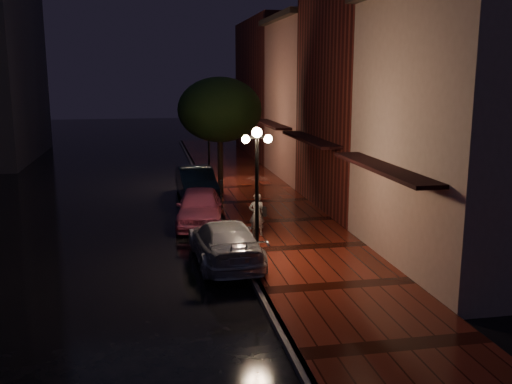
{
  "coord_description": "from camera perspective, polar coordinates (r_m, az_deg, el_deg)",
  "views": [
    {
      "loc": [
        -2.95,
        -22.16,
        6.04
      ],
      "look_at": [
        1.26,
        -0.07,
        1.4
      ],
      "focal_mm": 40.0,
      "sensor_mm": 36.0,
      "label": 1
    }
  ],
  "objects": [
    {
      "name": "storefront_extra",
      "position": [
        43.33,
        2.52,
        10.27
      ],
      "size": [
        5.0,
        12.0,
        10.0
      ],
      "primitive_type": "cube",
      "color": "#511914",
      "rests_on": "ground"
    },
    {
      "name": "navy_car",
      "position": [
        28.35,
        -6.01,
        0.91
      ],
      "size": [
        1.88,
        4.84,
        1.57
      ],
      "primitive_type": "imported",
      "rotation": [
        0.0,
        0.0,
        0.05
      ],
      "color": "black",
      "rests_on": "ground"
    },
    {
      "name": "curb",
      "position": [
        23.13,
        -3.11,
        -3.3
      ],
      "size": [
        0.25,
        60.0,
        0.15
      ],
      "primitive_type": "cube",
      "color": "#595451",
      "rests_on": "ground"
    },
    {
      "name": "sidewalk",
      "position": [
        23.53,
        2.33,
        -3.04
      ],
      "size": [
        4.5,
        60.0,
        0.15
      ],
      "primitive_type": "cube",
      "color": "#45150C",
      "rests_on": "ground"
    },
    {
      "name": "storefront_near",
      "position": [
        19.06,
        20.83,
        5.51
      ],
      "size": [
        5.0,
        8.0,
        8.5
      ],
      "primitive_type": "cube",
      "color": "gray",
      "rests_on": "ground"
    },
    {
      "name": "woman_with_umbrella",
      "position": [
        20.97,
        0.09,
        -0.42
      ],
      "size": [
        0.94,
        0.96,
        2.27
      ],
      "rotation": [
        0.0,
        0.0,
        3.13
      ],
      "color": "white",
      "rests_on": "sidewalk"
    },
    {
      "name": "storefront_far",
      "position": [
        33.7,
        6.46,
        8.97
      ],
      "size": [
        5.0,
        8.0,
        9.0
      ],
      "primitive_type": "cube",
      "color": "#8C5951",
      "rests_on": "ground"
    },
    {
      "name": "silver_car",
      "position": [
        18.6,
        -3.1,
        -5.01
      ],
      "size": [
        2.2,
        4.98,
        1.42
      ],
      "primitive_type": "imported",
      "rotation": [
        0.0,
        0.0,
        3.18
      ],
      "color": "#9D9EA4",
      "rests_on": "ground"
    },
    {
      "name": "streetlamp_near",
      "position": [
        17.81,
        0.09,
        0.52
      ],
      "size": [
        0.96,
        0.36,
        4.31
      ],
      "color": "black",
      "rests_on": "sidewalk"
    },
    {
      "name": "parking_meter",
      "position": [
        25.12,
        -3.49,
        -0.01
      ],
      "size": [
        0.13,
        0.1,
        1.35
      ],
      "rotation": [
        0.0,
        0.0,
        -0.09
      ],
      "color": "black",
      "rests_on": "sidewalk"
    },
    {
      "name": "street_tree",
      "position": [
        28.43,
        -3.62,
        8.01
      ],
      "size": [
        4.16,
        4.16,
        5.8
      ],
      "color": "black",
      "rests_on": "sidewalk"
    },
    {
      "name": "storefront_mid",
      "position": [
        26.13,
        11.77,
        10.23
      ],
      "size": [
        5.0,
        8.0,
        11.0
      ],
      "primitive_type": "cube",
      "color": "#511914",
      "rests_on": "ground"
    },
    {
      "name": "pink_car",
      "position": [
        23.34,
        -5.66,
        -1.48
      ],
      "size": [
        2.33,
        4.65,
        1.52
      ],
      "primitive_type": "imported",
      "rotation": [
        0.0,
        0.0,
        -0.12
      ],
      "color": "#CA5379",
      "rests_on": "ground"
    },
    {
      "name": "ground",
      "position": [
        23.15,
        -3.11,
        -3.48
      ],
      "size": [
        120.0,
        120.0,
        0.0
      ],
      "primitive_type": "plane",
      "color": "black",
      "rests_on": "ground"
    },
    {
      "name": "streetlamp_far",
      "position": [
        31.52,
        -4.75,
        5.35
      ],
      "size": [
        0.96,
        0.36,
        4.31
      ],
      "color": "black",
      "rests_on": "sidewalk"
    }
  ]
}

